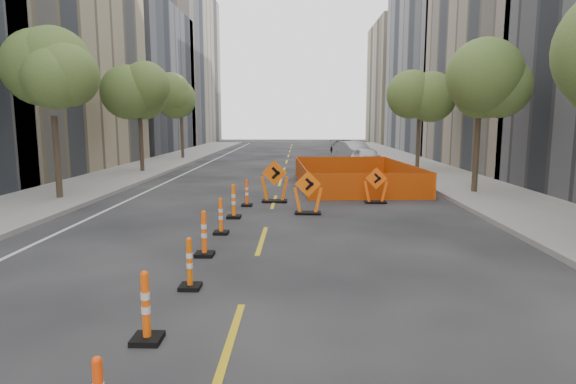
{
  "coord_description": "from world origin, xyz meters",
  "views": [
    {
      "loc": [
        0.99,
        -8.36,
        3.16
      ],
      "look_at": [
        0.66,
        5.29,
        1.1
      ],
      "focal_mm": 30.0,
      "sensor_mm": 36.0,
      "label": 1
    }
  ],
  "objects_px": {
    "chevron_sign_center": "(308,193)",
    "parked_car_mid": "(354,152)",
    "channelizer_3": "(204,233)",
    "chevron_sign_left": "(275,181)",
    "parked_car_near": "(367,158)",
    "channelizer_4": "(221,216)",
    "channelizer_1": "(146,306)",
    "channelizer_5": "(234,201)",
    "chevron_sign_right": "(376,185)",
    "parked_car_far": "(346,147)",
    "channelizer_2": "(189,263)",
    "channelizer_6": "(247,193)"
  },
  "relations": [
    {
      "from": "channelizer_4",
      "to": "parked_car_mid",
      "type": "distance_m",
      "value": 24.17
    },
    {
      "from": "channelizer_3",
      "to": "parked_car_near",
      "type": "xyz_separation_m",
      "value": [
        6.6,
        20.61,
        0.14
      ]
    },
    {
      "from": "parked_car_far",
      "to": "parked_car_near",
      "type": "bearing_deg",
      "value": -103.32
    },
    {
      "from": "channelizer_4",
      "to": "chevron_sign_left",
      "type": "bearing_deg",
      "value": 77.0
    },
    {
      "from": "channelizer_4",
      "to": "chevron_sign_right",
      "type": "relative_size",
      "value": 0.75
    },
    {
      "from": "channelizer_6",
      "to": "chevron_sign_left",
      "type": "relative_size",
      "value": 0.62
    },
    {
      "from": "channelizer_3",
      "to": "parked_car_mid",
      "type": "xyz_separation_m",
      "value": [
        6.32,
        25.53,
        0.22
      ]
    },
    {
      "from": "channelizer_1",
      "to": "channelizer_5",
      "type": "distance_m",
      "value": 8.78
    },
    {
      "from": "channelizer_3",
      "to": "chevron_sign_left",
      "type": "xyz_separation_m",
      "value": [
        1.25,
        7.49,
        0.27
      ]
    },
    {
      "from": "channelizer_1",
      "to": "channelizer_4",
      "type": "distance_m",
      "value": 6.58
    },
    {
      "from": "chevron_sign_right",
      "to": "parked_car_near",
      "type": "height_order",
      "value": "chevron_sign_right"
    },
    {
      "from": "parked_car_near",
      "to": "chevron_sign_center",
      "type": "bearing_deg",
      "value": -108.98
    },
    {
      "from": "chevron_sign_center",
      "to": "parked_car_mid",
      "type": "height_order",
      "value": "parked_car_mid"
    },
    {
      "from": "channelizer_5",
      "to": "parked_car_near",
      "type": "bearing_deg",
      "value": 68.15
    },
    {
      "from": "chevron_sign_left",
      "to": "chevron_sign_right",
      "type": "distance_m",
      "value": 3.88
    },
    {
      "from": "channelizer_5",
      "to": "chevron_sign_left",
      "type": "xyz_separation_m",
      "value": [
        1.16,
        3.1,
        0.26
      ]
    },
    {
      "from": "channelizer_6",
      "to": "parked_car_mid",
      "type": "bearing_deg",
      "value": 72.31
    },
    {
      "from": "channelizer_1",
      "to": "chevron_sign_center",
      "type": "bearing_deg",
      "value": 75.52
    },
    {
      "from": "channelizer_3",
      "to": "channelizer_6",
      "type": "bearing_deg",
      "value": 87.6
    },
    {
      "from": "channelizer_3",
      "to": "channelizer_6",
      "type": "relative_size",
      "value": 1.08
    },
    {
      "from": "channelizer_2",
      "to": "parked_car_near",
      "type": "bearing_deg",
      "value": 74.24
    },
    {
      "from": "channelizer_6",
      "to": "parked_car_near",
      "type": "relative_size",
      "value": 0.25
    },
    {
      "from": "channelizer_4",
      "to": "channelizer_3",
      "type": "bearing_deg",
      "value": -90.82
    },
    {
      "from": "chevron_sign_center",
      "to": "channelizer_2",
      "type": "bearing_deg",
      "value": -113.91
    },
    {
      "from": "channelizer_2",
      "to": "parked_car_near",
      "type": "xyz_separation_m",
      "value": [
        6.44,
        22.81,
        0.18
      ]
    },
    {
      "from": "channelizer_4",
      "to": "channelizer_5",
      "type": "xyz_separation_m",
      "value": [
        0.06,
        2.19,
        0.05
      ]
    },
    {
      "from": "channelizer_2",
      "to": "channelizer_6",
      "type": "distance_m",
      "value": 8.78
    },
    {
      "from": "channelizer_5",
      "to": "chevron_sign_right",
      "type": "height_order",
      "value": "chevron_sign_right"
    },
    {
      "from": "channelizer_5",
      "to": "chevron_sign_right",
      "type": "distance_m",
      "value": 5.84
    },
    {
      "from": "channelizer_4",
      "to": "channelizer_6",
      "type": "distance_m",
      "value": 4.4
    },
    {
      "from": "channelizer_3",
      "to": "parked_car_mid",
      "type": "relative_size",
      "value": 0.23
    },
    {
      "from": "channelizer_5",
      "to": "parked_car_mid",
      "type": "distance_m",
      "value": 22.04
    },
    {
      "from": "channelizer_1",
      "to": "chevron_sign_left",
      "type": "relative_size",
      "value": 0.65
    },
    {
      "from": "chevron_sign_left",
      "to": "parked_car_near",
      "type": "distance_m",
      "value": 14.17
    },
    {
      "from": "chevron_sign_center",
      "to": "parked_car_far",
      "type": "distance_m",
      "value": 28.32
    },
    {
      "from": "channelizer_6",
      "to": "channelizer_5",
      "type": "bearing_deg",
      "value": -94.83
    },
    {
      "from": "channelizer_1",
      "to": "parked_car_far",
      "type": "height_order",
      "value": "parked_car_far"
    },
    {
      "from": "channelizer_2",
      "to": "parked_car_far",
      "type": "xyz_separation_m",
      "value": [
        6.27,
        35.39,
        0.17
      ]
    },
    {
      "from": "channelizer_4",
      "to": "chevron_sign_left",
      "type": "xyz_separation_m",
      "value": [
        1.22,
        5.29,
        0.3
      ]
    },
    {
      "from": "parked_car_mid",
      "to": "parked_car_far",
      "type": "xyz_separation_m",
      "value": [
        0.11,
        7.66,
        -0.09
      ]
    },
    {
      "from": "channelizer_6",
      "to": "chevron_sign_left",
      "type": "height_order",
      "value": "chevron_sign_left"
    },
    {
      "from": "channelizer_1",
      "to": "channelizer_2",
      "type": "distance_m",
      "value": 2.2
    },
    {
      "from": "channelizer_3",
      "to": "parked_car_near",
      "type": "relative_size",
      "value": 0.27
    },
    {
      "from": "channelizer_1",
      "to": "chevron_sign_center",
      "type": "distance_m",
      "value": 9.85
    },
    {
      "from": "channelizer_5",
      "to": "chevron_sign_left",
      "type": "bearing_deg",
      "value": 69.42
    },
    {
      "from": "channelizer_4",
      "to": "parked_car_mid",
      "type": "xyz_separation_m",
      "value": [
        6.29,
        23.34,
        0.25
      ]
    },
    {
      "from": "chevron_sign_center",
      "to": "parked_car_far",
      "type": "bearing_deg",
      "value": 75.8
    },
    {
      "from": "chevron_sign_right",
      "to": "channelizer_3",
      "type": "bearing_deg",
      "value": -111.23
    },
    {
      "from": "channelizer_1",
      "to": "chevron_sign_center",
      "type": "relative_size",
      "value": 0.72
    },
    {
      "from": "channelizer_2",
      "to": "channelizer_3",
      "type": "relative_size",
      "value": 0.92
    }
  ]
}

